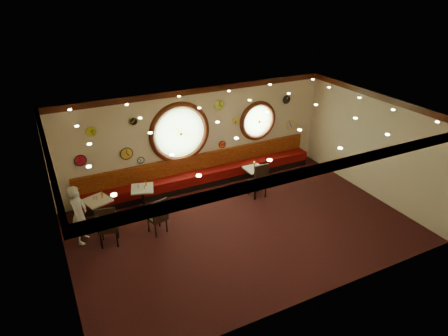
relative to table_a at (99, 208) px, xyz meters
The scene contains 45 objects.
floor 4.01m from the table_a, 30.68° to the right, with size 9.00×6.00×0.00m, color black.
ceiling 4.85m from the table_a, 30.68° to the right, with size 9.00×6.00×0.02m, color #C08536.
wall_back 3.74m from the table_a, 15.72° to the left, with size 9.00×0.02×3.20m, color beige.
wall_front 6.20m from the table_a, 55.74° to the right, with size 9.00×0.02×3.20m, color beige.
wall_left 2.57m from the table_a, 117.75° to the right, with size 0.02×6.00×3.20m, color beige.
wall_right 8.27m from the table_a, 14.39° to the right, with size 0.02×6.00×3.20m, color beige.
molding_back 4.44m from the table_a, 14.94° to the left, with size 9.00×0.10×0.18m, color #38140A.
molding_front 6.61m from the table_a, 55.47° to the right, with size 9.00×0.10×0.18m, color #38140A.
molding_left 3.50m from the table_a, 116.64° to the right, with size 0.10×6.00×0.18m, color #38140A.
molding_right 8.56m from the table_a, 14.48° to the right, with size 0.10×6.00×0.18m, color #38140A.
banquette_base 3.51m from the table_a, 11.30° to the left, with size 8.00×0.55×0.20m, color black.
banquette_seat 3.50m from the table_a, 11.30° to the left, with size 8.00×0.55×0.30m, color #5C0708.
banquette_back 3.56m from the table_a, 14.79° to the left, with size 8.00×0.10×0.55m, color #600807.
porthole_left_glass 3.30m from the table_a, 18.74° to the left, with size 1.66×1.66×0.02m, color #88B26B.
porthole_left_frame 3.30m from the table_a, 18.47° to the left, with size 1.98×1.98×0.18m, color #38140A.
porthole_left_ring 3.29m from the table_a, 17.92° to the left, with size 1.61×1.61×0.03m, color yellow.
porthole_right_glass 5.87m from the table_a, ahead, with size 1.10×1.10×0.02m, color #88B26B.
porthole_right_frame 5.87m from the table_a, ahead, with size 1.38×1.38×0.18m, color #38140A.
porthole_right_ring 5.86m from the table_a, ahead, with size 1.09×1.09×0.03m, color yellow.
wall_clock_0 1.94m from the table_a, 31.17° to the left, with size 0.20×0.20×0.03m, color white.
wall_clock_1 5.10m from the table_a, 10.96° to the left, with size 0.22×0.22×0.03m, color #E0CE4A.
wall_clock_2 7.11m from the table_a, ahead, with size 0.34×0.34×0.03m, color white.
wall_clock_3 1.45m from the table_a, 100.44° to the left, with size 0.32×0.32×0.03m, color red.
wall_clock_4 1.80m from the table_a, 39.32° to the left, with size 0.36×0.36×0.03m, color yellow.
wall_clock_5 2.13m from the table_a, 76.07° to the left, with size 0.26×0.26×0.03m, color #B3D029.
wall_clock_6 7.07m from the table_a, ahead, with size 0.28×0.28×0.03m, color black.
wall_clock_7 4.77m from the table_a, 12.48° to the left, with size 0.30×0.30×0.03m, color #A7D643.
wall_clock_8 4.44m from the table_a, 12.20° to the left, with size 0.24×0.24×0.03m, color red.
wall_clock_9 2.63m from the table_a, 32.91° to the left, with size 0.24×0.24×0.03m, color black.
table_a is the anchor object (origin of this frame).
table_b 1.30m from the table_a, ahead, with size 0.78×0.78×0.69m.
table_c 4.90m from the table_a, ahead, with size 0.62×0.62×0.66m.
chair_a 1.26m from the table_a, 89.67° to the right, with size 0.60×0.60×0.73m.
chair_b 1.85m from the table_a, 44.37° to the right, with size 0.55×0.55×0.66m.
chair_c 4.76m from the table_a, ahead, with size 0.49×0.49×0.71m.
condiment_a_salt 0.31m from the table_a, 156.65° to the left, with size 0.03×0.03×0.09m, color silver.
condiment_b_salt 1.25m from the table_a, ahead, with size 0.04×0.04×0.10m, color silver.
condiment_c_salt 4.88m from the table_a, ahead, with size 0.03×0.03×0.09m, color silver.
condiment_a_pepper 0.31m from the table_a, behind, with size 0.04×0.04×0.10m, color silver.
condiment_b_pepper 1.39m from the table_a, ahead, with size 0.03×0.03×0.10m, color silver.
condiment_c_pepper 4.92m from the table_a, ahead, with size 0.04×0.04×0.10m, color #BBBBBF.
condiment_a_bottle 0.38m from the table_a, ahead, with size 0.05×0.05×0.17m, color gold.
condiment_b_bottle 1.49m from the table_a, ahead, with size 0.05×0.05×0.16m, color gold.
condiment_c_bottle 4.95m from the table_a, ahead, with size 0.05×0.05×0.17m, color gold.
waiter 0.98m from the table_a, 128.77° to the right, with size 0.59×0.39×1.61m, color silver.
Camera 1 is at (-4.54, -7.93, 6.29)m, focal length 32.00 mm.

